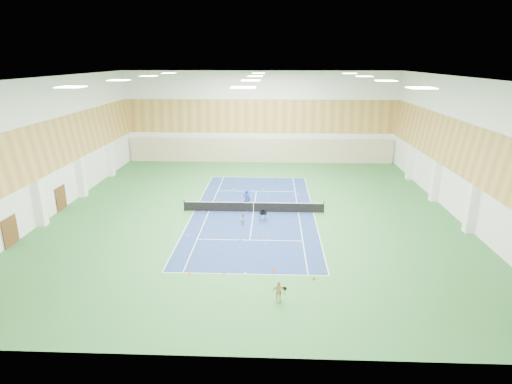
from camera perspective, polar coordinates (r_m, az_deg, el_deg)
ground at (r=39.34m, az=-0.33°, el=-2.67°), size 40.00×40.00×0.00m
room_shell at (r=37.70m, az=-0.35°, el=5.92°), size 36.00×40.00×12.00m
wood_cladding at (r=37.36m, az=-0.35°, el=8.93°), size 36.00×40.00×8.00m
ceiling_light_grid at (r=36.98m, az=-0.37°, el=14.95°), size 21.40×25.40×0.06m
court_surface at (r=39.34m, az=-0.33°, el=-2.67°), size 10.97×23.77×0.01m
tennis_balls_scatter at (r=39.32m, az=-0.33°, el=-2.61°), size 10.57×22.77×0.07m
tennis_net at (r=39.15m, az=-0.33°, el=-1.92°), size 12.80×0.10×1.10m
back_curtain at (r=57.92m, az=0.58°, el=5.54°), size 35.40×0.16×3.20m
door_left_a at (r=37.10m, az=-29.95°, el=-4.57°), size 0.08×1.80×2.20m
door_left_b at (r=43.62m, az=-24.56°, el=-0.74°), size 0.08×1.80×2.20m
coach at (r=39.62m, az=-1.22°, el=-1.04°), size 0.83×0.69×1.95m
child_court at (r=36.16m, az=-1.72°, el=-3.57°), size 0.64×0.55×1.13m
child_apron at (r=25.32m, az=3.02°, el=-13.13°), size 0.81×0.45×1.31m
ball_cart at (r=37.06m, az=0.92°, el=-3.19°), size 0.70×0.70×0.95m
cone_svc_a at (r=34.12m, az=-6.11°, el=-5.84°), size 0.17×0.17×0.19m
cone_svc_b at (r=33.44m, az=-2.10°, el=-6.20°), size 0.23×0.23×0.25m
cone_svc_c at (r=33.57m, az=1.66°, el=-6.09°), size 0.23×0.23×0.25m
cone_svc_d at (r=33.54m, az=4.73°, el=-6.22°), size 0.18×0.18×0.20m
cone_base_a at (r=28.67m, az=-8.91°, el=-10.66°), size 0.22×0.22×0.25m
cone_base_b at (r=28.56m, az=-4.29°, el=-10.61°), size 0.20×0.20×0.23m
cone_base_c at (r=28.72m, az=2.34°, el=-10.39°), size 0.22×0.22×0.24m
cone_base_d at (r=28.04m, az=7.72°, el=-11.29°), size 0.22×0.22×0.24m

